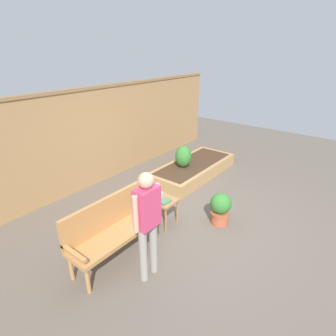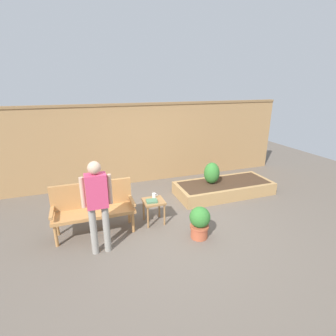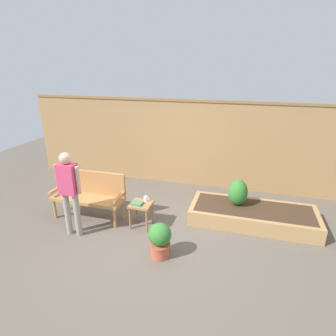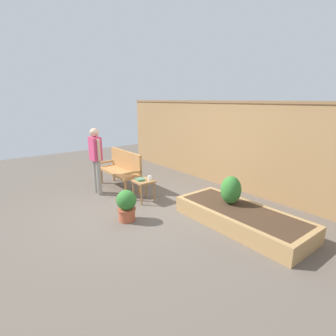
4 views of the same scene
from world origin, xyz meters
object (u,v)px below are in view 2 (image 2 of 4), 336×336
Objects in this scene: cup_on_table at (154,195)px; shrub_near_bench at (212,173)px; side_table at (154,204)px; person_by_bench at (97,200)px; book_on_table at (152,201)px; potted_boxwood at (200,221)px; garden_bench at (93,205)px.

shrub_near_bench is at bearing 22.43° from cup_on_table.
side_table is at bearing -111.45° from cup_on_table.
person_by_bench is at bearing -150.65° from side_table.
person_by_bench is (-1.02, -0.55, 0.43)m from book_on_table.
shrub_near_bench reaches higher than potted_boxwood.
cup_on_table is 0.21× the size of shrub_near_bench.
shrub_near_bench reaches higher than book_on_table.
shrub_near_bench is (2.84, 0.74, 0.02)m from garden_bench.
shrub_near_bench is (1.10, 1.59, 0.24)m from potted_boxwood.
garden_bench reaches higher than book_on_table.
garden_bench is 2.94m from shrub_near_bench.
cup_on_table is (0.05, 0.13, 0.13)m from side_table.
book_on_table is 0.39× the size of shrub_near_bench.
person_by_bench is (-2.80, -1.42, 0.37)m from shrub_near_bench.
potted_boxwood is at bearing -39.95° from book_on_table.
side_table is 1.91m from shrub_near_bench.
garden_bench is at bearing -177.44° from cup_on_table.
garden_bench reaches higher than potted_boxwood.
cup_on_table reaches higher than side_table.
cup_on_table is at bearing -157.57° from shrub_near_bench.
person_by_bench is at bearing -146.97° from cup_on_table.
cup_on_table is 0.19× the size of potted_boxwood.
shrub_near_bench reaches higher than side_table.
book_on_table is at bearing 28.28° from person_by_bench.
potted_boxwood is at bearing -57.76° from cup_on_table.
side_table is at bearing 52.22° from book_on_table.
person_by_bench reaches higher than potted_boxwood.
cup_on_table is 0.07× the size of person_by_bench.
potted_boxwood is (1.74, -0.85, -0.23)m from garden_bench.
potted_boxwood is at bearing -124.78° from shrub_near_bench.
shrub_near_bench is (1.67, 0.69, 0.04)m from cup_on_table.
side_table is 1.35m from person_by_bench.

